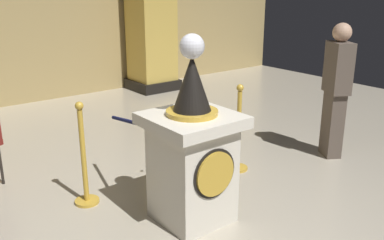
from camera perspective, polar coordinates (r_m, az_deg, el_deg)
name	(u,v)px	position (r m, az deg, el deg)	size (l,w,h in m)	color
back_wall	(1,5)	(8.07, -24.21, 13.81)	(12.75, 0.16, 3.44)	tan
pedestal_clock	(192,154)	(3.77, 0.04, -4.52)	(0.75, 0.75, 1.69)	silver
stanchion_near	(238,141)	(4.91, 6.20, -2.78)	(0.24, 0.24, 1.02)	gold
stanchion_far	(84,169)	(4.27, -14.18, -6.36)	(0.24, 0.24, 1.04)	gold
velvet_rope	(167,115)	(4.37, -3.34, 0.70)	(1.07, 1.05, 0.22)	#141947
column_right	(151,7)	(8.63, -5.56, 14.84)	(0.90, 0.90, 3.31)	black
bystander_guest	(336,88)	(5.44, 18.73, 4.07)	(0.37, 0.42, 1.64)	brown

